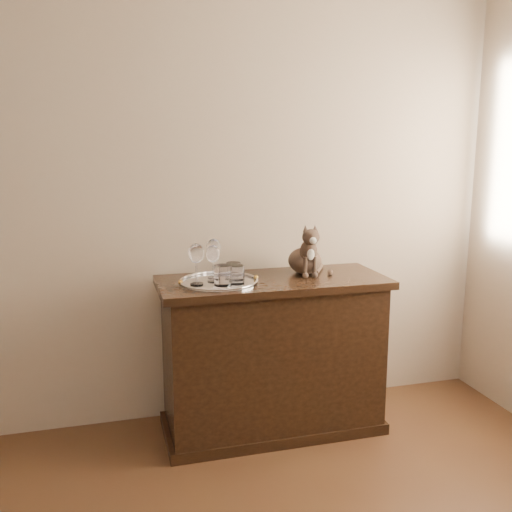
{
  "coord_description": "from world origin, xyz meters",
  "views": [
    {
      "loc": [
        -0.26,
        -0.83,
        1.55
      ],
      "look_at": [
        0.51,
        1.95,
        0.97
      ],
      "focal_mm": 40.0,
      "sensor_mm": 36.0,
      "label": 1
    }
  ],
  "objects_px": {
    "wine_glass_d": "(213,263)",
    "cat": "(305,248)",
    "wine_glass_b": "(214,258)",
    "tumbler_b": "(223,275)",
    "tumbler_c": "(233,271)",
    "wine_glass_c": "(196,264)",
    "sideboard": "(272,355)",
    "tray": "(219,282)",
    "tumbler_a": "(236,275)"
  },
  "relations": [
    {
      "from": "wine_glass_b",
      "to": "tumbler_b",
      "type": "xyz_separation_m",
      "value": [
        0.01,
        -0.17,
        -0.05
      ]
    },
    {
      "from": "wine_glass_c",
      "to": "tumbler_a",
      "type": "relative_size",
      "value": 2.24
    },
    {
      "from": "tray",
      "to": "cat",
      "type": "relative_size",
      "value": 1.44
    },
    {
      "from": "tray",
      "to": "wine_glass_b",
      "type": "bearing_deg",
      "value": 94.49
    },
    {
      "from": "wine_glass_c",
      "to": "wine_glass_d",
      "type": "bearing_deg",
      "value": 25.0
    },
    {
      "from": "wine_glass_c",
      "to": "wine_glass_d",
      "type": "xyz_separation_m",
      "value": [
        0.09,
        0.04,
        -0.01
      ]
    },
    {
      "from": "tumbler_b",
      "to": "wine_glass_b",
      "type": "bearing_deg",
      "value": 93.86
    },
    {
      "from": "wine_glass_c",
      "to": "tumbler_a",
      "type": "distance_m",
      "value": 0.2
    },
    {
      "from": "wine_glass_d",
      "to": "cat",
      "type": "distance_m",
      "value": 0.53
    },
    {
      "from": "tray",
      "to": "tumbler_c",
      "type": "bearing_deg",
      "value": 24.82
    },
    {
      "from": "wine_glass_d",
      "to": "tumbler_b",
      "type": "relative_size",
      "value": 1.86
    },
    {
      "from": "tray",
      "to": "tumbler_b",
      "type": "xyz_separation_m",
      "value": [
        0.0,
        -0.08,
        0.05
      ]
    },
    {
      "from": "sideboard",
      "to": "wine_glass_b",
      "type": "relative_size",
      "value": 5.84
    },
    {
      "from": "wine_glass_c",
      "to": "tumbler_c",
      "type": "distance_m",
      "value": 0.22
    },
    {
      "from": "wine_glass_b",
      "to": "tumbler_c",
      "type": "xyz_separation_m",
      "value": [
        0.09,
        -0.05,
        -0.06
      ]
    },
    {
      "from": "tumbler_b",
      "to": "tumbler_a",
      "type": "bearing_deg",
      "value": 9.47
    },
    {
      "from": "tray",
      "to": "wine_glass_d",
      "type": "distance_m",
      "value": 0.1
    },
    {
      "from": "tumbler_b",
      "to": "cat",
      "type": "bearing_deg",
      "value": 19.6
    },
    {
      "from": "tumbler_a",
      "to": "tumbler_c",
      "type": "relative_size",
      "value": 1.08
    },
    {
      "from": "sideboard",
      "to": "tray",
      "type": "bearing_deg",
      "value": -175.81
    },
    {
      "from": "wine_glass_b",
      "to": "tumbler_b",
      "type": "bearing_deg",
      "value": -86.14
    },
    {
      "from": "sideboard",
      "to": "cat",
      "type": "distance_m",
      "value": 0.61
    },
    {
      "from": "tumbler_a",
      "to": "tumbler_c",
      "type": "xyz_separation_m",
      "value": [
        0.01,
        0.1,
        -0.0
      ]
    },
    {
      "from": "tray",
      "to": "tumbler_c",
      "type": "xyz_separation_m",
      "value": [
        0.08,
        0.04,
        0.05
      ]
    },
    {
      "from": "tumbler_a",
      "to": "tumbler_b",
      "type": "bearing_deg",
      "value": -170.53
    },
    {
      "from": "wine_glass_c",
      "to": "tray",
      "type": "bearing_deg",
      "value": 13.15
    },
    {
      "from": "tumbler_b",
      "to": "tray",
      "type": "bearing_deg",
      "value": 93.09
    },
    {
      "from": "tumbler_a",
      "to": "tray",
      "type": "bearing_deg",
      "value": 138.76
    },
    {
      "from": "wine_glass_d",
      "to": "tray",
      "type": "bearing_deg",
      "value": -30.55
    },
    {
      "from": "sideboard",
      "to": "wine_glass_b",
      "type": "distance_m",
      "value": 0.62
    },
    {
      "from": "sideboard",
      "to": "tumbler_a",
      "type": "height_order",
      "value": "tumbler_a"
    },
    {
      "from": "sideboard",
      "to": "tumbler_a",
      "type": "distance_m",
      "value": 0.53
    },
    {
      "from": "sideboard",
      "to": "tumbler_a",
      "type": "relative_size",
      "value": 12.98
    },
    {
      "from": "sideboard",
      "to": "wine_glass_c",
      "type": "height_order",
      "value": "wine_glass_c"
    },
    {
      "from": "cat",
      "to": "wine_glass_c",
      "type": "bearing_deg",
      "value": -164.02
    },
    {
      "from": "tray",
      "to": "tumbler_c",
      "type": "relative_size",
      "value": 4.68
    },
    {
      "from": "wine_glass_b",
      "to": "wine_glass_d",
      "type": "xyz_separation_m",
      "value": [
        -0.02,
        -0.08,
        -0.01
      ]
    },
    {
      "from": "tumbler_c",
      "to": "tumbler_a",
      "type": "bearing_deg",
      "value": -95.28
    },
    {
      "from": "wine_glass_d",
      "to": "sideboard",
      "type": "bearing_deg",
      "value": 1.09
    },
    {
      "from": "wine_glass_c",
      "to": "tumbler_b",
      "type": "height_order",
      "value": "wine_glass_c"
    },
    {
      "from": "wine_glass_b",
      "to": "wine_glass_c",
      "type": "bearing_deg",
      "value": -132.38
    },
    {
      "from": "wine_glass_d",
      "to": "tumbler_a",
      "type": "distance_m",
      "value": 0.14
    },
    {
      "from": "wine_glass_c",
      "to": "tumbler_b",
      "type": "xyz_separation_m",
      "value": [
        0.12,
        -0.05,
        -0.05
      ]
    },
    {
      "from": "tray",
      "to": "tumbler_a",
      "type": "bearing_deg",
      "value": -41.24
    },
    {
      "from": "tumbler_a",
      "to": "wine_glass_c",
      "type": "bearing_deg",
      "value": 168.92
    },
    {
      "from": "tray",
      "to": "cat",
      "type": "bearing_deg",
      "value": 11.2
    },
    {
      "from": "sideboard",
      "to": "wine_glass_c",
      "type": "bearing_deg",
      "value": -173.18
    },
    {
      "from": "tumbler_a",
      "to": "cat",
      "type": "xyz_separation_m",
      "value": [
        0.42,
        0.16,
        0.08
      ]
    },
    {
      "from": "sideboard",
      "to": "cat",
      "type": "height_order",
      "value": "cat"
    },
    {
      "from": "sideboard",
      "to": "wine_glass_b",
      "type": "xyz_separation_m",
      "value": [
        -0.3,
        0.07,
        0.54
      ]
    }
  ]
}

